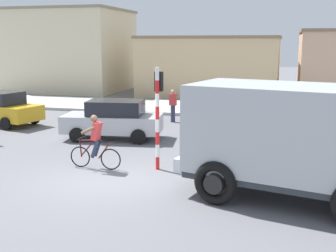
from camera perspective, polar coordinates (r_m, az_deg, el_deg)
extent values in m
plane|color=slate|center=(12.89, -8.79, -7.00)|extent=(120.00, 120.00, 0.00)
cube|color=#ADADA8|center=(25.83, 3.64, 2.35)|extent=(80.00, 5.00, 0.16)
cube|color=#B2B7BC|center=(11.22, 16.45, -0.53)|extent=(5.64, 3.65, 2.20)
cube|color=#2D3338|center=(11.51, 16.13, -6.30)|extent=(5.53, 3.58, 0.16)
cube|color=silver|center=(12.28, 3.78, -3.92)|extent=(0.79, 2.37, 0.36)
cube|color=black|center=(11.92, 4.52, 2.95)|extent=(0.62, 2.09, 0.70)
torus|color=black|center=(10.81, 6.16, -7.44)|extent=(1.13, 0.49, 1.10)
cylinder|color=black|center=(10.81, 6.16, -7.44)|extent=(0.55, 0.41, 0.50)
torus|color=black|center=(13.12, 10.46, -4.24)|extent=(1.13, 0.49, 1.10)
cylinder|color=black|center=(13.12, 10.46, -4.24)|extent=(0.55, 0.41, 0.50)
torus|color=black|center=(14.21, -11.40, -3.97)|extent=(0.68, 0.05, 0.68)
torus|color=black|center=(13.77, -7.51, -4.33)|extent=(0.68, 0.05, 0.68)
cylinder|color=#591E1E|center=(13.92, -10.22, -1.84)|extent=(0.60, 0.06, 0.09)
cylinder|color=#591E1E|center=(14.00, -10.41, -2.80)|extent=(0.51, 0.05, 0.57)
cylinder|color=#591E1E|center=(13.78, -8.31, -3.17)|extent=(0.44, 0.05, 0.57)
cylinder|color=#591E1E|center=(14.13, -11.36, -2.82)|extent=(0.09, 0.05, 0.59)
cylinder|color=black|center=(14.04, -11.32, -1.58)|extent=(0.04, 0.50, 0.03)
cube|color=black|center=(13.80, -9.11, -2.02)|extent=(0.24, 0.12, 0.06)
cube|color=#D13838|center=(13.75, -9.34, -0.67)|extent=(0.30, 0.33, 0.59)
sphere|color=brown|center=(13.71, -9.65, 0.99)|extent=(0.22, 0.22, 0.22)
cylinder|color=#2D334C|center=(13.80, -9.56, -3.02)|extent=(0.31, 0.13, 0.57)
cylinder|color=brown|center=(13.69, -10.39, -0.54)|extent=(0.49, 0.10, 0.29)
cylinder|color=#2D334C|center=(13.97, -9.20, -2.83)|extent=(0.31, 0.13, 0.57)
cylinder|color=brown|center=(13.97, -9.81, -0.29)|extent=(0.49, 0.10, 0.29)
cylinder|color=red|center=(13.75, -1.37, -4.86)|extent=(0.12, 0.12, 0.40)
cylinder|color=white|center=(13.64, -1.38, -3.24)|extent=(0.12, 0.12, 0.40)
cylinder|color=red|center=(13.55, -1.39, -1.61)|extent=(0.12, 0.12, 0.40)
cylinder|color=white|center=(13.47, -1.40, 0.06)|extent=(0.12, 0.12, 0.40)
cylinder|color=red|center=(13.40, -1.41, 1.74)|extent=(0.12, 0.12, 0.40)
cylinder|color=white|center=(13.34, -1.41, 3.43)|extent=(0.12, 0.12, 0.40)
cylinder|color=red|center=(13.29, -1.42, 5.14)|extent=(0.12, 0.12, 0.40)
cylinder|color=white|center=(13.26, -1.43, 6.86)|extent=(0.12, 0.12, 0.40)
cube|color=black|center=(13.45, -1.21, 5.85)|extent=(0.24, 0.20, 0.60)
sphere|color=red|center=(13.56, -1.06, 5.90)|extent=(0.14, 0.14, 0.14)
cube|color=#1E2328|center=(21.15, 11.60, 1.79)|extent=(4.30, 2.64, 0.70)
cube|color=black|center=(21.09, 12.07, 3.53)|extent=(2.49, 1.95, 0.60)
cylinder|color=black|center=(20.18, 8.56, 0.44)|extent=(0.63, 0.32, 0.60)
cylinder|color=black|center=(21.84, 7.95, 1.26)|extent=(0.63, 0.32, 0.60)
cylinder|color=black|center=(20.67, 15.38, 0.42)|extent=(0.63, 0.32, 0.60)
cylinder|color=black|center=(22.30, 14.28, 1.22)|extent=(0.63, 0.32, 0.60)
cube|color=gold|center=(22.46, -20.91, 1.81)|extent=(4.29, 2.63, 0.70)
cylinder|color=black|center=(22.16, -17.10, 1.02)|extent=(0.63, 0.32, 0.60)
cylinder|color=black|center=(21.04, -20.43, 0.30)|extent=(0.63, 0.32, 0.60)
cube|color=#B7B7BC|center=(18.06, -7.27, 0.36)|extent=(4.19, 2.23, 0.70)
cube|color=black|center=(17.91, -6.85, 2.40)|extent=(2.38, 1.73, 0.60)
cylinder|color=black|center=(17.68, -11.82, -1.17)|extent=(0.62, 0.26, 0.60)
cylinder|color=black|center=(19.26, -10.19, -0.11)|extent=(0.62, 0.26, 0.60)
cylinder|color=black|center=(17.04, -3.91, -1.41)|extent=(0.62, 0.26, 0.60)
cylinder|color=black|center=(18.68, -2.91, -0.30)|extent=(0.62, 0.26, 0.60)
cylinder|color=#2D334C|center=(21.69, 0.64, 1.64)|extent=(0.22, 0.22, 0.85)
cube|color=#D13838|center=(21.59, 0.65, 3.48)|extent=(0.34, 0.22, 0.56)
sphere|color=tan|center=(21.54, 0.65, 4.51)|extent=(0.20, 0.20, 0.20)
cube|color=beige|center=(37.07, -12.57, 9.50)|extent=(8.74, 7.70, 6.30)
cube|color=gray|center=(37.14, -12.79, 14.51)|extent=(8.92, 7.85, 0.20)
cube|color=#D1B284|center=(33.34, 5.71, 7.72)|extent=(9.86, 7.37, 4.15)
cube|color=#7D6B4F|center=(33.29, 5.78, 11.46)|extent=(10.06, 7.52, 0.20)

